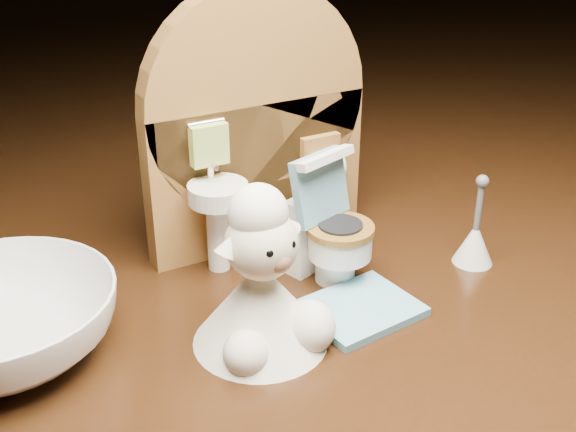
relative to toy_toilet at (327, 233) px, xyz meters
name	(u,v)px	position (x,y,z in m)	size (l,w,h in m)	color
backdrop_panel	(255,137)	(-0.02, 0.05, 0.04)	(0.13, 0.05, 0.15)	olive
toy_toilet	(327,233)	(0.00, 0.00, 0.00)	(0.04, 0.05, 0.07)	white
bath_mat	(360,309)	(0.00, -0.04, -0.02)	(0.05, 0.04, 0.00)	#68A7BD
toilet_brush	(475,240)	(0.08, -0.03, -0.01)	(0.02, 0.02, 0.05)	white
plush_lamb	(263,291)	(-0.06, -0.04, 0.00)	(0.06, 0.06, 0.08)	white
ceramic_bowl	(1,323)	(-0.17, 0.01, -0.01)	(0.10, 0.10, 0.03)	white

